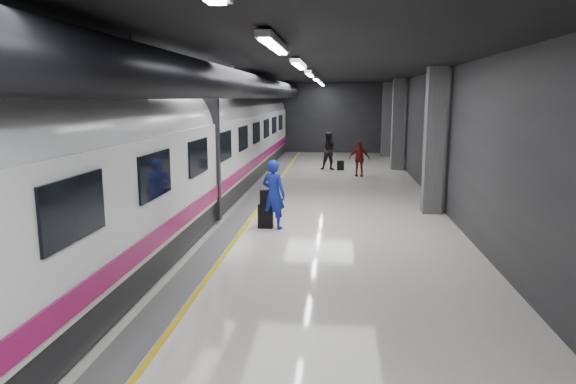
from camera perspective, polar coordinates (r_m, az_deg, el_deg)
name	(u,v)px	position (r m, az deg, el deg)	size (l,w,h in m)	color
ground	(280,224)	(14.72, -0.87, -3.61)	(40.00, 40.00, 0.00)	silver
platform_hall	(274,99)	(15.26, -1.58, 10.30)	(10.02, 40.02, 4.51)	black
train	(167,151)	(15.07, -13.29, 4.43)	(3.05, 38.00, 4.05)	black
traveler_main	(274,194)	(14.09, -1.61, -0.25)	(0.70, 0.46, 1.92)	#1621A9
suitcase_main	(266,216)	(14.29, -2.50, -2.69)	(0.40, 0.26, 0.66)	black
shoulder_bag	(265,197)	(14.20, -2.54, -0.59)	(0.30, 0.16, 0.40)	black
traveler_far_a	(330,151)	(25.80, 4.65, 4.56)	(0.93, 0.72, 1.90)	black
traveler_far_b	(359,159)	(23.90, 7.90, 3.70)	(0.95, 0.40, 1.63)	maroon
suitcase_far	(340,165)	(25.84, 5.85, 2.96)	(0.32, 0.21, 0.48)	black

